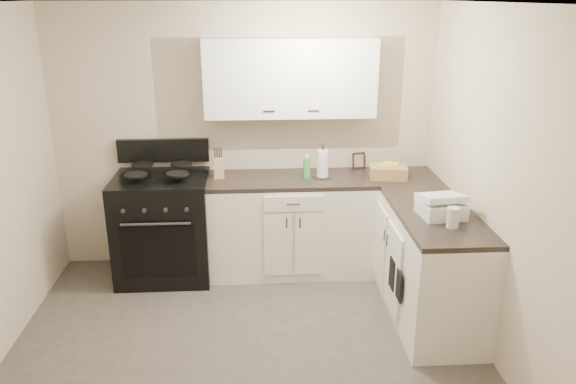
{
  "coord_description": "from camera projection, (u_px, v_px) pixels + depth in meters",
  "views": [
    {
      "loc": [
        0.09,
        -3.45,
        2.55
      ],
      "look_at": [
        0.36,
        0.85,
        1.03
      ],
      "focal_mm": 35.0,
      "sensor_mm": 36.0,
      "label": 1
    }
  ],
  "objects": [
    {
      "name": "countertop_grill",
      "position": [
        441.0,
        209.0,
        4.3
      ],
      "size": [
        0.35,
        0.33,
        0.12
      ],
      "primitive_type": "cube",
      "rotation": [
        0.0,
        0.0,
        0.12
      ],
      "color": "white",
      "rests_on": "countertop_right"
    },
    {
      "name": "oven_mitt_near",
      "position": [
        399.0,
        286.0,
        4.3
      ],
      "size": [
        0.02,
        0.14,
        0.24
      ],
      "primitive_type": "cube",
      "color": "black",
      "rests_on": "base_cabinets_right"
    },
    {
      "name": "paper_towel",
      "position": [
        323.0,
        164.0,
        5.19
      ],
      "size": [
        0.14,
        0.14,
        0.26
      ],
      "primitive_type": "cylinder",
      "rotation": [
        0.0,
        0.0,
        0.33
      ],
      "color": "white",
      "rests_on": "countertop_back"
    },
    {
      "name": "countertop_right",
      "position": [
        425.0,
        202.0,
        4.67
      ],
      "size": [
        0.6,
        1.9,
        0.04
      ],
      "primitive_type": "cube",
      "color": "black",
      "rests_on": "base_cabinets_right"
    },
    {
      "name": "ceiling",
      "position": [
        236.0,
        3.0,
        3.26
      ],
      "size": [
        3.6,
        3.6,
        0.0
      ],
      "primitive_type": "plane",
      "color": "white",
      "rests_on": "wall_back"
    },
    {
      "name": "soap_bottle",
      "position": [
        307.0,
        168.0,
        5.17
      ],
      "size": [
        0.08,
        0.08,
        0.2
      ],
      "primitive_type": "cylinder",
      "rotation": [
        0.0,
        0.0,
        0.19
      ],
      "color": "green",
      "rests_on": "countertop_back"
    },
    {
      "name": "upper_cabinets",
      "position": [
        290.0,
        78.0,
        5.06
      ],
      "size": [
        1.55,
        0.3,
        0.7
      ],
      "primitive_type": "cube",
      "color": "white",
      "rests_on": "wall_back"
    },
    {
      "name": "base_cabinets_back",
      "position": [
        291.0,
        226.0,
        5.38
      ],
      "size": [
        1.55,
        0.6,
        0.9
      ],
      "primitive_type": "cube",
      "color": "white",
      "rests_on": "floor"
    },
    {
      "name": "picture_frame",
      "position": [
        359.0,
        161.0,
        5.47
      ],
      "size": [
        0.13,
        0.07,
        0.16
      ],
      "primitive_type": "cube",
      "rotation": [
        -0.14,
        0.0,
        0.22
      ],
      "color": "black",
      "rests_on": "countertop_back"
    },
    {
      "name": "oven_mitt_far",
      "position": [
        392.0,
        274.0,
        4.51
      ],
      "size": [
        0.02,
        0.15,
        0.25
      ],
      "primitive_type": "cube",
      "color": "black",
      "rests_on": "base_cabinets_right"
    },
    {
      "name": "glass_jar",
      "position": [
        453.0,
        217.0,
        4.08
      ],
      "size": [
        0.09,
        0.09,
        0.15
      ],
      "primitive_type": "cylinder",
      "rotation": [
        0.0,
        0.0,
        -0.0
      ],
      "color": "silver",
      "rests_on": "countertop_right"
    },
    {
      "name": "wall_back",
      "position": [
        245.0,
        138.0,
        5.37
      ],
      "size": [
        3.6,
        0.0,
        3.6
      ],
      "primitive_type": "plane",
      "rotation": [
        1.57,
        0.0,
        0.0
      ],
      "color": "beige",
      "rests_on": "ground"
    },
    {
      "name": "knife_block",
      "position": [
        219.0,
        168.0,
        5.18
      ],
      "size": [
        0.1,
        0.09,
        0.2
      ],
      "primitive_type": "cube",
      "rotation": [
        0.0,
        0.0,
        0.12
      ],
      "color": "tan",
      "rests_on": "countertop_back"
    },
    {
      "name": "wicker_basket",
      "position": [
        388.0,
        172.0,
        5.19
      ],
      "size": [
        0.38,
        0.29,
        0.11
      ],
      "primitive_type": "cube",
      "rotation": [
        0.0,
        0.0,
        -0.19
      ],
      "color": "#A7784F",
      "rests_on": "countertop_right"
    },
    {
      "name": "stove",
      "position": [
        164.0,
        229.0,
        5.28
      ],
      "size": [
        0.86,
        0.74,
        1.04
      ],
      "primitive_type": "cube",
      "color": "black",
      "rests_on": "floor"
    },
    {
      "name": "wall_front",
      "position": [
        234.0,
        384.0,
        1.98
      ],
      "size": [
        3.6,
        0.0,
        3.6
      ],
      "primitive_type": "plane",
      "rotation": [
        -1.57,
        0.0,
        0.0
      ],
      "color": "beige",
      "rests_on": "ground"
    },
    {
      "name": "base_cabinets_right",
      "position": [
        420.0,
        253.0,
        4.83
      ],
      "size": [
        0.6,
        1.9,
        0.9
      ],
      "primitive_type": "cube",
      "color": "white",
      "rests_on": "floor"
    },
    {
      "name": "countertop_back",
      "position": [
        291.0,
        180.0,
        5.22
      ],
      "size": [
        1.55,
        0.6,
        0.04
      ],
      "primitive_type": "cube",
      "color": "black",
      "rests_on": "base_cabinets_back"
    },
    {
      "name": "wall_right",
      "position": [
        509.0,
        199.0,
        3.78
      ],
      "size": [
        0.0,
        3.6,
        3.6
      ],
      "primitive_type": "plane",
      "rotation": [
        1.57,
        0.0,
        -1.57
      ],
      "color": "beige",
      "rests_on": "ground"
    },
    {
      "name": "floor",
      "position": [
        247.0,
        365.0,
        4.09
      ],
      "size": [
        3.6,
        3.6,
        0.0
      ],
      "primitive_type": "plane",
      "color": "#473F38",
      "rests_on": "ground"
    }
  ]
}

